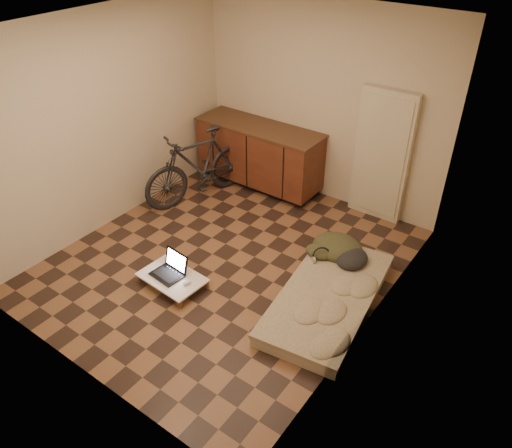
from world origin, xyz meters
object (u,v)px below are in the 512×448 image
Objects in this scene: bicycle at (198,162)px; lap_desk at (172,278)px; laptop at (170,270)px; futon at (328,297)px.

lap_desk is (0.99, -1.59, -0.45)m from bicycle.
futon is at bearing 30.08° from laptop.
laptop is (-1.56, -0.71, 0.09)m from futon.
bicycle is 1.93m from lap_desk.
futon is at bearing 29.80° from lap_desk.
bicycle is at bearing 126.68° from laptop.
bicycle reaches higher than futon.
futon is 2.63× the size of lap_desk.
lap_desk is (-1.51, -0.74, 0.02)m from futon.
laptop is (-0.05, 0.03, 0.06)m from lap_desk.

